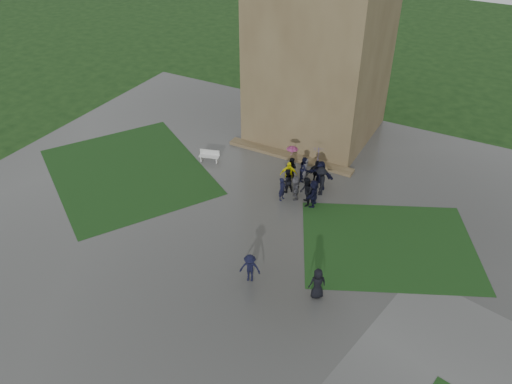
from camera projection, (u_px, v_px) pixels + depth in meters
The scene contains 10 objects.
ground at pixel (203, 249), 26.28m from camera, with size 120.00×120.00×0.00m, color black.
plaza at pixel (223, 228), 27.71m from camera, with size 34.00×34.00×0.02m, color #3A3A38.
lawn_inset_left at pixel (128, 171), 32.46m from camera, with size 11.00×9.00×0.01m, color black.
lawn_inset_right at pixel (388, 245), 26.54m from camera, with size 9.00×7.00×0.01m, color black.
tower at pixel (324, 6), 31.90m from camera, with size 8.00×8.00×18.00m, color brown.
tower_plinth at pixel (289, 156), 33.83m from camera, with size 9.00×0.80×0.22m, color brown.
bench at pixel (209, 156), 33.30m from camera, with size 1.41×0.80×0.78m.
visitor_cluster at pixel (308, 178), 30.06m from camera, with size 3.24×3.56×2.54m.
pedestrian_mid at pixel (250, 268), 23.96m from camera, with size 1.01×0.52×1.57m, color black.
pedestrian_near at pixel (318, 283), 23.07m from camera, with size 0.81×0.55×1.65m, color black.
Camera 1 is at (11.90, -16.05, 17.56)m, focal length 35.00 mm.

